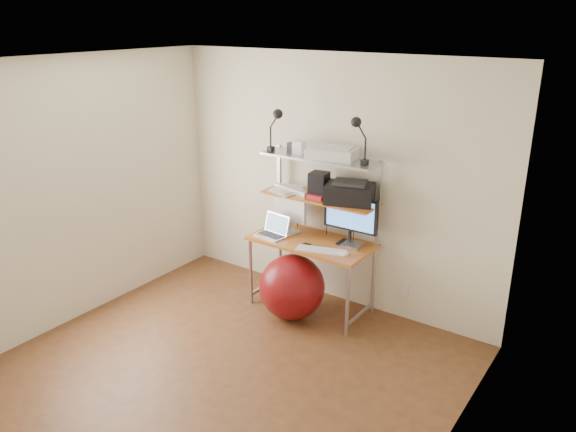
{
  "coord_description": "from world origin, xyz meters",
  "views": [
    {
      "loc": [
        2.7,
        -2.86,
        2.82
      ],
      "look_at": [
        -0.08,
        1.15,
        1.06
      ],
      "focal_mm": 35.0,
      "sensor_mm": 36.0,
      "label": 1
    }
  ],
  "objects_px": {
    "monitor_black": "(351,216)",
    "laptop": "(274,231)",
    "printer": "(350,193)",
    "exercise_ball": "(292,287)",
    "monitor_silver": "(290,206)"
  },
  "relations": [
    {
      "from": "laptop",
      "to": "printer",
      "type": "relative_size",
      "value": 0.65
    },
    {
      "from": "monitor_black",
      "to": "exercise_ball",
      "type": "relative_size",
      "value": 0.87
    },
    {
      "from": "monitor_black",
      "to": "exercise_ball",
      "type": "distance_m",
      "value": 0.9
    },
    {
      "from": "monitor_silver",
      "to": "exercise_ball",
      "type": "distance_m",
      "value": 0.8
    },
    {
      "from": "monitor_silver",
      "to": "printer",
      "type": "bearing_deg",
      "value": 18.84
    },
    {
      "from": "laptop",
      "to": "exercise_ball",
      "type": "distance_m",
      "value": 0.59
    },
    {
      "from": "printer",
      "to": "monitor_black",
      "type": "bearing_deg",
      "value": -22.75
    },
    {
      "from": "monitor_black",
      "to": "laptop",
      "type": "height_order",
      "value": "monitor_black"
    },
    {
      "from": "monitor_black",
      "to": "printer",
      "type": "xyz_separation_m",
      "value": [
        -0.02,
        0.0,
        0.23
      ]
    },
    {
      "from": "laptop",
      "to": "printer",
      "type": "bearing_deg",
      "value": 26.54
    },
    {
      "from": "printer",
      "to": "exercise_ball",
      "type": "xyz_separation_m",
      "value": [
        -0.38,
        -0.39,
        -0.93
      ]
    },
    {
      "from": "monitor_silver",
      "to": "printer",
      "type": "relative_size",
      "value": 0.96
    },
    {
      "from": "monitor_black",
      "to": "laptop",
      "type": "xyz_separation_m",
      "value": [
        -0.73,
        -0.23,
        -0.24
      ]
    },
    {
      "from": "laptop",
      "to": "exercise_ball",
      "type": "relative_size",
      "value": 0.52
    },
    {
      "from": "monitor_black",
      "to": "exercise_ball",
      "type": "height_order",
      "value": "monitor_black"
    }
  ]
}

